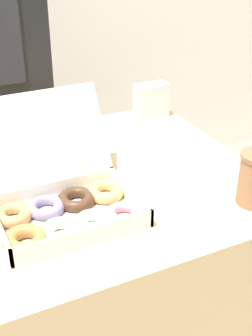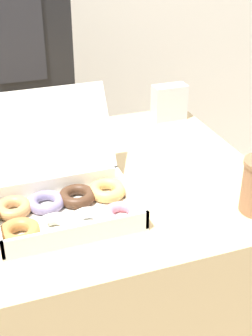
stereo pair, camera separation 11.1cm
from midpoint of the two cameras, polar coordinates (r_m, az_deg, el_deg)
The scene contains 4 objects.
table at distance 1.56m, azimuth -0.37°, elevation -13.33°, with size 0.90×0.83×0.76m.
donut_box at distance 1.17m, azimuth -5.03°, elevation -3.91°, with size 0.38×0.36×0.26m.
napkin_holder at distance 1.71m, azimuth 7.18°, elevation 7.92°, with size 0.12×0.06×0.13m.
person_customer at distance 1.85m, azimuth -11.18°, elevation 12.20°, with size 0.38×0.23×1.63m.
Camera 2 is at (-0.33, -1.11, 1.43)m, focal length 50.00 mm.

